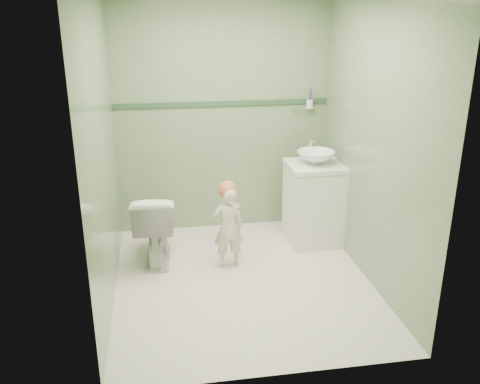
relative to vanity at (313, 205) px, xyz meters
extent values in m
plane|color=silver|center=(-0.84, -0.70, -0.40)|extent=(2.50, 2.50, 0.00)
cube|color=gray|center=(-0.84, 0.55, 0.80)|extent=(2.20, 0.04, 2.40)
cube|color=gray|center=(-0.84, -1.95, 0.80)|extent=(2.20, 0.04, 2.40)
cube|color=gray|center=(-1.94, -0.70, 0.80)|extent=(0.04, 2.50, 2.40)
cube|color=gray|center=(0.26, -0.70, 0.80)|extent=(0.04, 2.50, 2.40)
cube|color=#2F4F33|center=(-0.84, 0.54, 0.95)|extent=(2.20, 0.02, 0.05)
cube|color=white|center=(0.00, 0.00, 0.00)|extent=(0.52, 0.50, 0.80)
cube|color=white|center=(0.00, 0.00, 0.41)|extent=(0.54, 0.52, 0.04)
imported|color=white|center=(0.00, 0.00, 0.49)|extent=(0.37, 0.37, 0.13)
cylinder|color=silver|center=(0.00, 0.20, 0.55)|extent=(0.03, 0.03, 0.18)
cylinder|color=silver|center=(0.00, 0.15, 0.63)|extent=(0.02, 0.12, 0.02)
cylinder|color=silver|center=(0.00, 0.50, 0.88)|extent=(0.26, 0.02, 0.02)
cylinder|color=silver|center=(0.06, 0.48, 0.93)|extent=(0.07, 0.07, 0.09)
cylinder|color=#253EBC|center=(0.05, 0.47, 1.00)|extent=(0.01, 0.01, 0.17)
cylinder|color=#B8263D|center=(0.07, 0.49, 1.00)|extent=(0.01, 0.01, 0.17)
cylinder|color=#253EBC|center=(0.06, 0.48, 1.00)|extent=(0.01, 0.01, 0.17)
cylinder|color=#7F4DAA|center=(0.06, 0.47, 1.00)|extent=(0.01, 0.01, 0.17)
imported|color=white|center=(-1.58, -0.16, -0.06)|extent=(0.43, 0.70, 0.69)
imported|color=beige|center=(-0.92, -0.40, -0.01)|extent=(0.30, 0.21, 0.77)
sphere|color=#C76F42|center=(-0.92, -0.37, 0.34)|extent=(0.17, 0.17, 0.17)
cylinder|color=#07866E|center=(-0.83, -0.52, 0.21)|extent=(0.06, 0.14, 0.06)
cube|color=white|center=(-0.90, -0.48, 0.25)|extent=(0.03, 0.03, 0.02)
camera|label=1|loc=(-1.51, -4.62, 1.87)|focal=38.26mm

